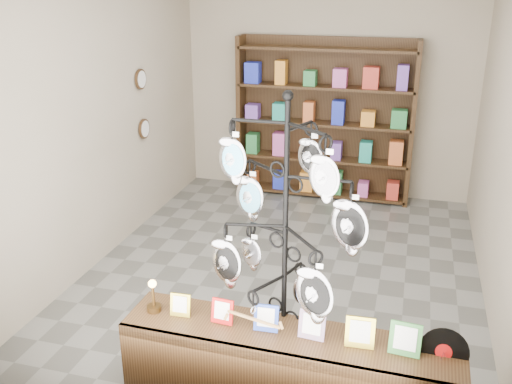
% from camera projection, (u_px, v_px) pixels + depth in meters
% --- Properties ---
extents(ground, '(5.00, 5.00, 0.00)m').
position_uv_depth(ground, '(285.00, 267.00, 6.14)').
color(ground, slate).
rests_on(ground, ground).
extents(room_envelope, '(5.00, 5.00, 5.00)m').
position_uv_depth(room_envelope, '(289.00, 96.00, 5.49)').
color(room_envelope, '#AFA18D').
rests_on(room_envelope, ground).
extents(display_tree, '(1.21, 1.20, 2.25)m').
position_uv_depth(display_tree, '(285.00, 227.00, 3.94)').
color(display_tree, black).
rests_on(display_tree, ground).
extents(front_shelf, '(2.40, 0.53, 0.85)m').
position_uv_depth(front_shelf, '(288.00, 368.00, 4.08)').
color(front_shelf, black).
rests_on(front_shelf, ground).
extents(back_shelving, '(2.42, 0.36, 2.20)m').
position_uv_depth(back_shelving, '(324.00, 125.00, 7.85)').
color(back_shelving, black).
rests_on(back_shelving, ground).
extents(wall_clocks, '(0.03, 0.24, 0.84)m').
position_uv_depth(wall_clocks, '(142.00, 104.00, 6.83)').
color(wall_clocks, black).
rests_on(wall_clocks, ground).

